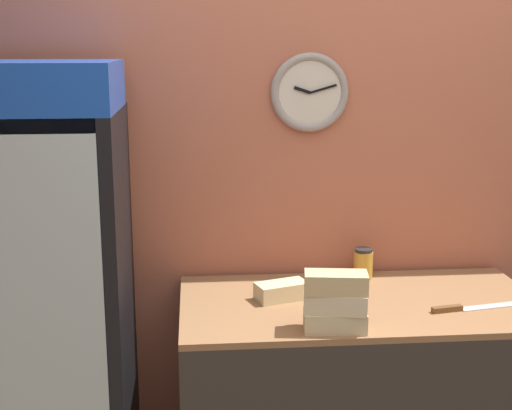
{
  "coord_description": "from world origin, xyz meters",
  "views": [
    {
      "loc": [
        -0.66,
        -1.74,
        1.93
      ],
      "look_at": [
        -0.42,
        0.92,
        1.32
      ],
      "focal_mm": 50.0,
      "sensor_mm": 36.0,
      "label": 1
    }
  ],
  "objects_px": {
    "sandwich_stack_bottom": "(335,321)",
    "condiment_jar": "(363,264)",
    "chefs_knife": "(463,308)",
    "sandwich_stack_top": "(336,283)",
    "sandwich_stack_middle": "(335,302)",
    "sandwich_flat_left": "(282,291)",
    "beverage_cooler": "(39,279)"
  },
  "relations": [
    {
      "from": "sandwich_stack_bottom",
      "to": "condiment_jar",
      "type": "distance_m",
      "value": 0.61
    },
    {
      "from": "sandwich_stack_bottom",
      "to": "chefs_knife",
      "type": "distance_m",
      "value": 0.56
    },
    {
      "from": "chefs_knife",
      "to": "condiment_jar",
      "type": "bearing_deg",
      "value": 126.42
    },
    {
      "from": "sandwich_stack_top",
      "to": "sandwich_stack_middle",
      "type": "bearing_deg",
      "value": 0.0
    },
    {
      "from": "sandwich_flat_left",
      "to": "beverage_cooler",
      "type": "bearing_deg",
      "value": 177.34
    },
    {
      "from": "beverage_cooler",
      "to": "sandwich_stack_middle",
      "type": "relative_size",
      "value": 7.76
    },
    {
      "from": "beverage_cooler",
      "to": "chefs_knife",
      "type": "xyz_separation_m",
      "value": [
        1.66,
        -0.23,
        -0.09
      ]
    },
    {
      "from": "sandwich_flat_left",
      "to": "sandwich_stack_top",
      "type": "bearing_deg",
      "value": -65.69
    },
    {
      "from": "sandwich_flat_left",
      "to": "condiment_jar",
      "type": "relative_size",
      "value": 1.69
    },
    {
      "from": "sandwich_stack_middle",
      "to": "condiment_jar",
      "type": "height_order",
      "value": "sandwich_stack_middle"
    },
    {
      "from": "beverage_cooler",
      "to": "sandwich_flat_left",
      "type": "relative_size",
      "value": 8.13
    },
    {
      "from": "sandwich_stack_middle",
      "to": "beverage_cooler",
      "type": "bearing_deg",
      "value": 161.19
    },
    {
      "from": "sandwich_stack_bottom",
      "to": "sandwich_flat_left",
      "type": "relative_size",
      "value": 1.01
    },
    {
      "from": "sandwich_stack_top",
      "to": "sandwich_stack_bottom",
      "type": "bearing_deg",
      "value": 0.0
    },
    {
      "from": "sandwich_stack_middle",
      "to": "condiment_jar",
      "type": "bearing_deg",
      "value": 67.16
    },
    {
      "from": "sandwich_stack_bottom",
      "to": "sandwich_stack_middle",
      "type": "relative_size",
      "value": 0.97
    },
    {
      "from": "sandwich_stack_middle",
      "to": "sandwich_stack_top",
      "type": "distance_m",
      "value": 0.07
    },
    {
      "from": "beverage_cooler",
      "to": "chefs_knife",
      "type": "bearing_deg",
      "value": -7.77
    },
    {
      "from": "sandwich_stack_middle",
      "to": "sandwich_stack_bottom",
      "type": "bearing_deg",
      "value": 0.0
    },
    {
      "from": "sandwich_stack_bottom",
      "to": "sandwich_stack_top",
      "type": "bearing_deg",
      "value": 0.0
    },
    {
      "from": "condiment_jar",
      "to": "beverage_cooler",
      "type": "bearing_deg",
      "value": -172.33
    },
    {
      "from": "sandwich_stack_bottom",
      "to": "chefs_knife",
      "type": "bearing_deg",
      "value": 16.04
    },
    {
      "from": "sandwich_stack_top",
      "to": "sandwich_flat_left",
      "type": "xyz_separation_m",
      "value": [
        -0.15,
        0.34,
        -0.15
      ]
    },
    {
      "from": "beverage_cooler",
      "to": "sandwich_flat_left",
      "type": "xyz_separation_m",
      "value": [
        0.97,
        -0.04,
        -0.07
      ]
    },
    {
      "from": "sandwich_stack_top",
      "to": "chefs_knife",
      "type": "bearing_deg",
      "value": 16.04
    },
    {
      "from": "sandwich_stack_middle",
      "to": "chefs_knife",
      "type": "xyz_separation_m",
      "value": [
        0.54,
        0.16,
        -0.1
      ]
    },
    {
      "from": "sandwich_stack_bottom",
      "to": "beverage_cooler",
      "type": "bearing_deg",
      "value": 161.19
    },
    {
      "from": "sandwich_flat_left",
      "to": "chefs_knife",
      "type": "distance_m",
      "value": 0.71
    },
    {
      "from": "sandwich_stack_top",
      "to": "condiment_jar",
      "type": "distance_m",
      "value": 0.62
    },
    {
      "from": "sandwich_stack_bottom",
      "to": "condiment_jar",
      "type": "xyz_separation_m",
      "value": [
        0.24,
        0.56,
        0.03
      ]
    },
    {
      "from": "beverage_cooler",
      "to": "sandwich_stack_bottom",
      "type": "height_order",
      "value": "beverage_cooler"
    },
    {
      "from": "chefs_knife",
      "to": "beverage_cooler",
      "type": "bearing_deg",
      "value": 172.23
    }
  ]
}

